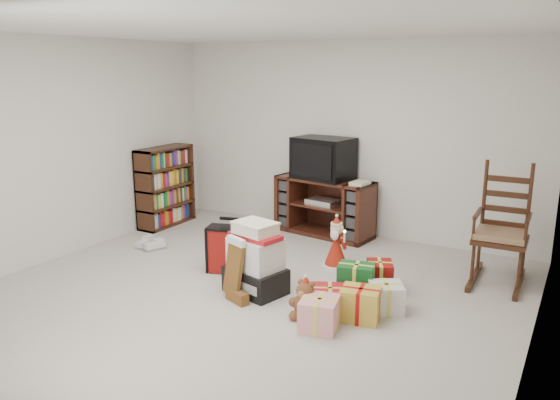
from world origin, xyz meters
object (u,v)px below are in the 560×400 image
at_px(tv_stand, 324,207).
at_px(gift_pile, 256,263).
at_px(mrs_claus_figurine, 237,250).
at_px(bookshelf, 166,188).
at_px(rocking_chair, 501,241).
at_px(santa_figurine, 336,248).
at_px(crt_television, 323,158).
at_px(teddy_bear, 306,302).
at_px(sneaker_pair, 150,245).
at_px(gift_cluster, 355,294).
at_px(red_suitcase, 227,249).

height_order(tv_stand, gift_pile, tv_stand).
bearing_deg(tv_stand, mrs_claus_figurine, -91.43).
distance_m(bookshelf, rocking_chair, 4.38).
distance_m(santa_figurine, crt_television, 1.49).
distance_m(bookshelf, mrs_claus_figurine, 2.11).
bearing_deg(mrs_claus_figurine, santa_figurine, 32.45).
distance_m(teddy_bear, crt_television, 2.68).
relative_size(santa_figurine, sneaker_pair, 1.79).
xyz_separation_m(rocking_chair, santa_figurine, (-1.62, -0.47, -0.21)).
relative_size(rocking_chair, sneaker_pair, 3.86).
bearing_deg(sneaker_pair, santa_figurine, 20.63).
height_order(rocking_chair, teddy_bear, rocking_chair).
xyz_separation_m(tv_stand, mrs_claus_figurine, (-0.26, -1.64, -0.16)).
xyz_separation_m(sneaker_pair, gift_cluster, (2.83, -0.36, 0.10)).
distance_m(bookshelf, sneaker_pair, 1.16).
xyz_separation_m(tv_stand, gift_cluster, (1.25, -1.96, -0.23)).
xyz_separation_m(santa_figurine, gift_cluster, (0.60, -0.90, -0.08)).
distance_m(rocking_chair, sneaker_pair, 4.00).
distance_m(gift_pile, mrs_claus_figurine, 0.68).
relative_size(tv_stand, crt_television, 1.71).
xyz_separation_m(gift_pile, crt_television, (-0.28, 2.08, 0.71)).
bearing_deg(santa_figurine, red_suitcase, -143.47).
bearing_deg(red_suitcase, gift_cluster, -23.74).
xyz_separation_m(rocking_chair, red_suitcase, (-2.57, -1.18, -0.18)).
bearing_deg(red_suitcase, tv_stand, 63.27).
bearing_deg(sneaker_pair, rocking_chair, 21.85).
height_order(teddy_bear, crt_television, crt_television).
bearing_deg(teddy_bear, santa_figurine, 102.78).
height_order(gift_pile, sneaker_pair, gift_pile).
xyz_separation_m(tv_stand, rocking_chair, (2.27, -0.58, 0.06)).
distance_m(bookshelf, santa_figurine, 2.80).
bearing_deg(gift_pile, mrs_claus_figurine, 153.29).
height_order(santa_figurine, mrs_claus_figurine, santa_figurine).
bearing_deg(bookshelf, santa_figurine, -7.86).
relative_size(rocking_chair, gift_cluster, 1.08).
bearing_deg(gift_pile, red_suitcase, 164.74).
xyz_separation_m(rocking_chair, sneaker_pair, (-3.85, -1.01, -0.39)).
xyz_separation_m(santa_figurine, crt_television, (-0.68, 1.06, 0.79)).
distance_m(red_suitcase, crt_television, 1.95).
distance_m(gift_pile, teddy_bear, 0.75).
distance_m(teddy_bear, santa_figurine, 1.32).
relative_size(teddy_bear, santa_figurine, 0.59).
height_order(tv_stand, sneaker_pair, tv_stand).
bearing_deg(santa_figurine, bookshelf, 172.14).
distance_m(tv_stand, santa_figurine, 1.25).
distance_m(rocking_chair, teddy_bear, 2.22).
distance_m(mrs_claus_figurine, gift_cluster, 1.55).
xyz_separation_m(mrs_claus_figurine, sneaker_pair, (-1.32, 0.05, -0.17)).
height_order(red_suitcase, crt_television, crt_television).
relative_size(mrs_claus_figurine, sneaker_pair, 1.71).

